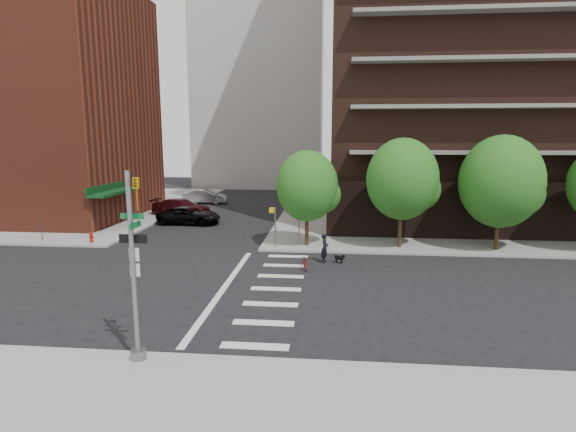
# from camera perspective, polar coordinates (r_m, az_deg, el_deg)

# --- Properties ---
(ground) EXTENTS (120.00, 120.00, 0.00)m
(ground) POSITION_cam_1_polar(r_m,az_deg,el_deg) (22.22, -9.33, -8.90)
(ground) COLOR black
(ground) RESTS_ON ground
(sidewalk_ne) EXTENTS (39.00, 33.00, 0.15)m
(sidewalk_ne) POSITION_cam_1_polar(r_m,az_deg,el_deg) (46.83, 24.06, 0.38)
(sidewalk_ne) COLOR gray
(sidewalk_ne) RESTS_ON ground
(sidewalk_nw) EXTENTS (31.00, 33.00, 0.15)m
(sidewalk_nw) POSITION_cam_1_polar(r_m,az_deg,el_deg) (53.58, -28.67, 1.12)
(sidewalk_nw) COLOR gray
(sidewalk_nw) RESTS_ON ground
(crosswalk) EXTENTS (3.85, 13.00, 0.01)m
(crosswalk) POSITION_cam_1_polar(r_m,az_deg,el_deg) (21.78, -3.64, -9.17)
(crosswalk) COLOR silver
(crosswalk) RESTS_ON ground
(midrise_nw) EXTENTS (21.40, 15.50, 20.00)m
(midrise_nw) POSITION_cam_1_polar(r_m,az_deg,el_deg) (47.28, -30.91, 12.20)
(midrise_nw) COLOR maroon
(midrise_nw) RESTS_ON sidewalk_nw
(tree_a) EXTENTS (4.00, 4.00, 5.90)m
(tree_a) POSITION_cam_1_polar(r_m,az_deg,el_deg) (29.02, 2.44, 3.82)
(tree_a) COLOR #301E11
(tree_a) RESTS_ON sidewalk_ne
(tree_b) EXTENTS (4.50, 4.50, 6.65)m
(tree_b) POSITION_cam_1_polar(r_m,az_deg,el_deg) (29.27, 14.30, 4.56)
(tree_b) COLOR #301E11
(tree_b) RESTS_ON sidewalk_ne
(tree_c) EXTENTS (5.00, 5.00, 6.80)m
(tree_c) POSITION_cam_1_polar(r_m,az_deg,el_deg) (30.77, 25.42, 3.97)
(tree_c) COLOR #301E11
(tree_c) RESTS_ON sidewalk_ne
(traffic_signal) EXTENTS (0.90, 0.75, 6.00)m
(traffic_signal) POSITION_cam_1_polar(r_m,az_deg,el_deg) (14.82, -18.85, -7.95)
(traffic_signal) COLOR slate
(traffic_signal) RESTS_ON sidewalk_s
(pedestrian_signal) EXTENTS (2.18, 0.67, 2.60)m
(pedestrian_signal) POSITION_cam_1_polar(r_m,az_deg,el_deg) (28.90, -0.98, -0.59)
(pedestrian_signal) COLOR slate
(pedestrian_signal) RESTS_ON sidewalk_ne
(fire_hydrant) EXTENTS (0.24, 0.24, 0.73)m
(fire_hydrant) POSITION_cam_1_polar(r_m,az_deg,el_deg) (33.02, -23.71, -2.41)
(fire_hydrant) COLOR #A50C0C
(fire_hydrant) RESTS_ON sidewalk_nw
(parking_meter) EXTENTS (0.10, 0.08, 1.32)m
(parking_meter) POSITION_cam_1_polar(r_m,az_deg,el_deg) (34.78, -28.80, -1.54)
(parking_meter) COLOR black
(parking_meter) RESTS_ON sidewalk_nw
(parked_car_black) EXTENTS (2.63, 5.31, 1.45)m
(parked_car_black) POSITION_cam_1_polar(r_m,az_deg,el_deg) (38.33, -12.44, 0.06)
(parked_car_black) COLOR black
(parked_car_black) RESTS_ON ground
(parked_car_maroon) EXTENTS (2.39, 5.50, 1.57)m
(parked_car_maroon) POSITION_cam_1_polar(r_m,az_deg,el_deg) (42.64, -13.36, 1.09)
(parked_car_maroon) COLOR #3B0C10
(parked_car_maroon) RESTS_ON ground
(parked_car_silver) EXTENTS (1.92, 4.80, 1.55)m
(parked_car_silver) POSITION_cam_1_polar(r_m,az_deg,el_deg) (50.11, -10.47, 2.46)
(parked_car_silver) COLOR #939599
(parked_car_silver) RESTS_ON ground
(scooter) EXTENTS (0.76, 1.58, 0.80)m
(scooter) POSITION_cam_1_polar(r_m,az_deg,el_deg) (24.76, 2.20, -5.84)
(scooter) COLOR maroon
(scooter) RESTS_ON ground
(dog_walker) EXTENTS (0.68, 0.52, 1.70)m
(dog_walker) POSITION_cam_1_polar(r_m,az_deg,el_deg) (25.97, 4.68, -4.09)
(dog_walker) COLOR black
(dog_walker) RESTS_ON ground
(dog) EXTENTS (0.60, 0.37, 0.51)m
(dog) POSITION_cam_1_polar(r_m,az_deg,el_deg) (26.05, 6.58, -5.29)
(dog) COLOR black
(dog) RESTS_ON ground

